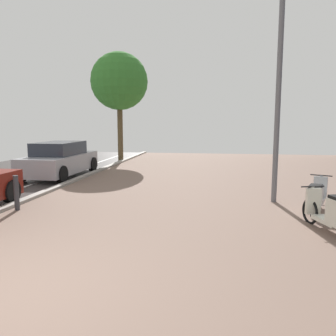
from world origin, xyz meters
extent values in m
torus|color=black|center=(5.00, 4.59, 0.25)|extent=(0.27, 0.54, 0.56)
torus|color=black|center=(5.46, 5.68, 0.25)|extent=(0.27, 0.54, 0.56)
cube|color=#A8ADB2|center=(5.23, 5.13, 0.23)|extent=(0.52, 0.72, 0.08)
cube|color=#A8ADB2|center=(5.08, 4.78, 0.43)|extent=(0.48, 0.60, 0.41)
cube|color=black|center=(5.08, 4.78, 0.67)|extent=(0.42, 0.54, 0.06)
cylinder|color=#A8ADB2|center=(5.45, 5.66, 0.53)|extent=(0.11, 0.14, 0.56)
cube|color=#A8ADB2|center=(5.42, 5.59, 0.50)|extent=(0.33, 0.20, 0.55)
cylinder|color=black|center=(5.44, 5.63, 0.80)|extent=(0.49, 0.23, 0.03)
torus|color=black|center=(4.80, 4.08, 0.25)|extent=(0.22, 0.55, 0.56)
cube|color=beige|center=(4.98, 3.50, 0.23)|extent=(0.47, 0.73, 0.08)
cylinder|color=beige|center=(4.81, 4.06, 0.53)|extent=(0.10, 0.14, 0.56)
cube|color=beige|center=(4.83, 3.98, 0.50)|extent=(0.33, 0.17, 0.55)
cylinder|color=black|center=(4.81, 4.03, 0.80)|extent=(0.51, 0.18, 0.03)
cylinder|color=black|center=(-2.66, 4.77, 0.31)|extent=(0.20, 0.62, 0.62)
cube|color=#A5A4AA|center=(-3.46, 9.21, 0.52)|extent=(1.65, 3.97, 0.70)
cube|color=#282D38|center=(-3.46, 9.19, 1.12)|extent=(1.39, 2.22, 0.50)
cylinder|color=black|center=(-4.24, 10.67, 0.31)|extent=(0.20, 0.62, 0.62)
cylinder|color=black|center=(-2.67, 10.67, 0.31)|extent=(0.20, 0.62, 0.62)
cylinder|color=black|center=(-4.24, 7.75, 0.31)|extent=(0.20, 0.62, 0.62)
cylinder|color=black|center=(-2.67, 7.75, 0.31)|extent=(0.20, 0.62, 0.62)
cylinder|color=slate|center=(4.34, 5.95, 2.93)|extent=(0.14, 0.14, 5.86)
cylinder|color=brown|center=(-2.61, 14.77, 1.64)|extent=(0.29, 0.29, 3.29)
sphere|color=#367A2D|center=(-2.61, 14.77, 4.38)|extent=(3.12, 3.12, 3.12)
cylinder|color=#38383D|center=(-2.05, 4.09, 0.43)|extent=(0.12, 0.12, 0.86)
camera|label=1|loc=(2.83, -3.24, 2.15)|focal=35.57mm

